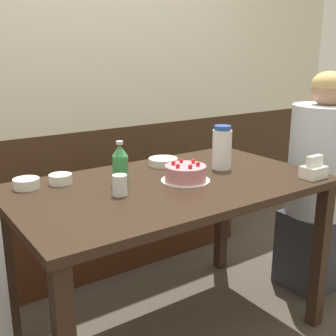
# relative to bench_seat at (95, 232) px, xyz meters

# --- Properties ---
(ground_plane) EXTENTS (12.00, 12.00, 0.00)m
(ground_plane) POSITION_rel_bench_seat_xyz_m (0.00, -0.83, -0.23)
(ground_plane) COLOR #4C4238
(back_wall) EXTENTS (4.80, 0.04, 2.50)m
(back_wall) POSITION_rel_bench_seat_xyz_m (0.00, 0.22, 1.02)
(back_wall) COLOR #3D2819
(back_wall) RESTS_ON ground_plane
(bench_seat) EXTENTS (2.01, 0.38, 0.46)m
(bench_seat) POSITION_rel_bench_seat_xyz_m (0.00, 0.00, 0.00)
(bench_seat) COLOR #472314
(bench_seat) RESTS_ON ground_plane
(dining_table) EXTENTS (1.39, 0.81, 0.78)m
(dining_table) POSITION_rel_bench_seat_xyz_m (0.00, -0.83, 0.45)
(dining_table) COLOR black
(dining_table) RESTS_ON ground_plane
(birthday_cake) EXTENTS (0.22, 0.22, 0.09)m
(birthday_cake) POSITION_rel_bench_seat_xyz_m (0.07, -0.86, 0.58)
(birthday_cake) COLOR white
(birthday_cake) RESTS_ON dining_table
(water_pitcher) EXTENTS (0.10, 0.10, 0.22)m
(water_pitcher) POSITION_rel_bench_seat_xyz_m (0.34, -0.79, 0.65)
(water_pitcher) COLOR white
(water_pitcher) RESTS_ON dining_table
(soju_bottle) EXTENTS (0.07, 0.07, 0.19)m
(soju_bottle) POSITION_rel_bench_seat_xyz_m (-0.20, -0.74, 0.64)
(soju_bottle) COLOR #388E4C
(soju_bottle) RESTS_ON dining_table
(napkin_holder) EXTENTS (0.11, 0.08, 0.11)m
(napkin_holder) POSITION_rel_bench_seat_xyz_m (0.58, -1.15, 0.59)
(napkin_holder) COLOR white
(napkin_holder) RESTS_ON dining_table
(bowl_soup_white) EXTENTS (0.10, 0.10, 0.04)m
(bowl_soup_white) POSITION_rel_bench_seat_xyz_m (-0.40, -0.57, 0.57)
(bowl_soup_white) COLOR white
(bowl_soup_white) RESTS_ON dining_table
(bowl_rice_small) EXTENTS (0.15, 0.15, 0.04)m
(bowl_rice_small) POSITION_rel_bench_seat_xyz_m (0.14, -0.58, 0.57)
(bowl_rice_small) COLOR white
(bowl_rice_small) RESTS_ON dining_table
(bowl_side_dish) EXTENTS (0.11, 0.11, 0.04)m
(bowl_side_dish) POSITION_rel_bench_seat_xyz_m (-0.55, -0.56, 0.57)
(bowl_side_dish) COLOR white
(bowl_side_dish) RESTS_ON dining_table
(glass_water_tall) EXTENTS (0.06, 0.06, 0.09)m
(glass_water_tall) POSITION_rel_bench_seat_xyz_m (-0.26, -0.86, 0.59)
(glass_water_tall) COLOR silver
(glass_water_tall) RESTS_ON dining_table
(person_pale_blue_shirt) EXTENTS (0.36, 0.36, 1.24)m
(person_pale_blue_shirt) POSITION_rel_bench_seat_xyz_m (0.96, -0.93, 0.37)
(person_pale_blue_shirt) COLOR #33333D
(person_pale_blue_shirt) RESTS_ON ground_plane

